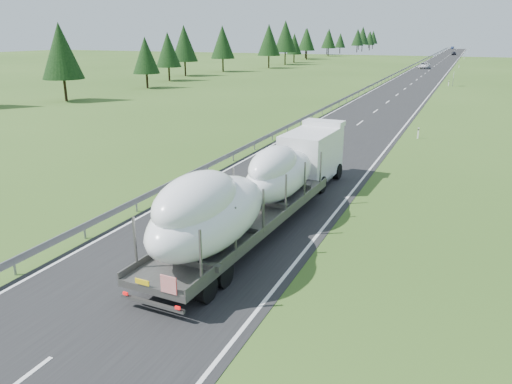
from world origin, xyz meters
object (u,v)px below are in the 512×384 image
at_px(highway_sign, 454,76).
at_px(distant_car_blue, 452,48).
at_px(boat_truck, 260,185).
at_px(distant_car_dark, 454,53).
at_px(distant_van, 424,65).

relative_size(highway_sign, distant_car_blue, 0.65).
xyz_separation_m(boat_truck, distant_car_blue, (-4.48, 292.77, -1.62)).
bearing_deg(boat_truck, distant_car_dark, 90.03).
height_order(distant_van, distant_car_blue, distant_van).
distance_m(boat_truck, distant_van, 120.66).
xyz_separation_m(distant_van, distant_car_dark, (3.52, 88.76, -0.05)).
height_order(boat_truck, distant_car_blue, boat_truck).
xyz_separation_m(distant_van, distant_car_blue, (-0.83, 172.18, -0.13)).
relative_size(distant_van, distant_car_dark, 1.31).
height_order(highway_sign, distant_van, highway_sign).
bearing_deg(highway_sign, distant_car_blue, 92.61).
distance_m(boat_truck, distant_car_blue, 292.81).
bearing_deg(distant_car_blue, boat_truck, -83.56).
distance_m(highway_sign, distant_car_blue, 217.30).
distance_m(distant_car_dark, distant_car_blue, 83.54).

